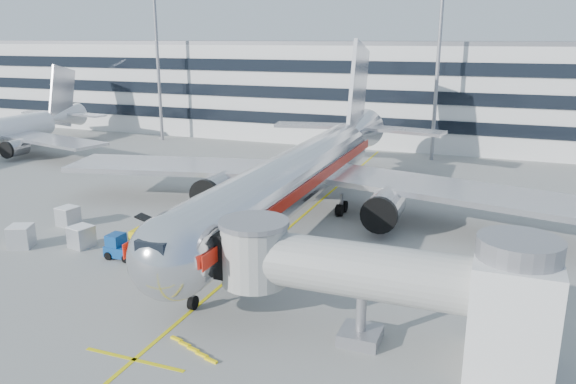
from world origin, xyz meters
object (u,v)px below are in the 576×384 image
(cargo_container_left, at_px, (21,236))
(main_jet, at_px, (302,173))
(cargo_container_right, at_px, (68,216))
(cargo_container_front, at_px, (81,237))
(baggage_tug, at_px, (120,248))
(belt_loader, at_px, (157,235))
(ramp_worker, at_px, (140,253))

(cargo_container_left, bearing_deg, main_jet, 40.16)
(cargo_container_right, relative_size, cargo_container_front, 0.94)
(main_jet, xyz_separation_m, cargo_container_right, (-18.53, -9.69, -3.39))
(baggage_tug, bearing_deg, belt_loader, 81.03)
(baggage_tug, bearing_deg, main_jet, 56.85)
(belt_loader, bearing_deg, cargo_container_right, 175.55)
(main_jet, bearing_deg, cargo_container_left, -139.84)
(cargo_container_left, bearing_deg, cargo_container_front, 21.69)
(belt_loader, height_order, baggage_tug, belt_loader)
(baggage_tug, xyz_separation_m, cargo_container_left, (-8.78, -0.95, 0.10))
(belt_loader, height_order, cargo_container_front, belt_loader)
(baggage_tug, height_order, cargo_container_left, baggage_tug)
(belt_loader, xyz_separation_m, cargo_container_front, (-4.96, -3.12, 0.24))
(cargo_container_right, height_order, ramp_worker, ramp_worker)
(main_jet, bearing_deg, ramp_worker, -115.32)
(belt_loader, relative_size, cargo_container_front, 2.42)
(belt_loader, bearing_deg, baggage_tug, -98.97)
(cargo_container_right, bearing_deg, main_jet, 27.60)
(cargo_container_right, distance_m, ramp_worker, 12.61)
(belt_loader, xyz_separation_m, cargo_container_left, (-9.40, -4.88, 0.28))
(main_jet, distance_m, belt_loader, 14.11)
(baggage_tug, distance_m, ramp_worker, 2.38)
(main_jet, xyz_separation_m, cargo_container_left, (-18.16, -15.33, -3.33))
(cargo_container_right, bearing_deg, cargo_container_left, -86.26)
(ramp_worker, bearing_deg, cargo_container_front, 131.78)
(ramp_worker, bearing_deg, main_jet, 28.90)
(belt_loader, relative_size, ramp_worker, 2.38)
(cargo_container_left, bearing_deg, cargo_container_right, 93.74)
(belt_loader, distance_m, cargo_container_right, 9.80)
(cargo_container_front, bearing_deg, belt_loader, 32.11)
(ramp_worker, bearing_deg, cargo_container_right, 119.19)
(baggage_tug, xyz_separation_m, cargo_container_front, (-4.34, 0.81, 0.06))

